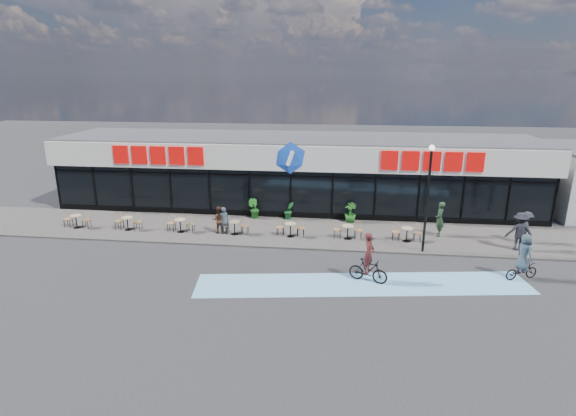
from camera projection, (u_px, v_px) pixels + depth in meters
The scene contains 22 objects.
ground at pixel (274, 265), 20.78m from camera, with size 120.00×120.00×0.00m, color #28282B.
sidewalk at pixel (286, 232), 25.04m from camera, with size 44.00×5.00×0.10m, color #56504C.
bike_lane at pixel (363, 284), 18.90m from camera, with size 14.00×2.20×0.01m, color #72AFD8.
building at pixel (296, 171), 29.55m from camera, with size 30.60×6.57×4.75m.
lamp_post at pixel (428, 190), 21.24m from camera, with size 0.28×0.28×5.26m.
bistro_set_0 at pixel (77, 220), 25.48m from camera, with size 1.54×0.62×0.90m.
bistro_set_1 at pixel (128, 222), 25.13m from camera, with size 1.54×0.62×0.90m.
bistro_set_2 at pixel (181, 224), 24.79m from camera, with size 1.54×0.62×0.90m.
bistro_set_3 at pixel (235, 226), 24.45m from camera, with size 1.54×0.62×0.90m.
bistro_set_4 at pixel (290, 228), 24.10m from camera, with size 1.54×0.62×0.90m.
bistro_set_5 at pixel (348, 230), 23.76m from camera, with size 1.54×0.62×0.90m.
bistro_set_6 at pixel (407, 232), 23.41m from camera, with size 1.54×0.62×0.90m.
potted_plant_left at pixel (254, 209), 27.06m from camera, with size 0.66×0.53×1.20m, color #1D611B.
potted_plant_mid at pixel (289, 210), 26.90m from camera, with size 0.60×0.48×1.08m, color #185423.
potted_plant_right at pixel (350, 213), 26.33m from camera, with size 0.65×0.65×1.16m, color #1A5217.
patron_left at pixel (224, 220), 24.39m from camera, with size 0.55×0.36×1.51m, color #31404D.
patron_right at pixel (219, 220), 24.49m from camera, with size 0.74×0.57×1.51m, color #412317.
pedestrian_a at pixel (440, 219), 24.00m from camera, with size 0.69×0.45×1.89m, color #1B321D.
pedestrian_b at pixel (526, 227), 23.04m from camera, with size 1.07×0.62×1.66m, color #212229.
pedestrian_c at pixel (519, 231), 22.07m from camera, with size 1.25×0.72×1.93m, color black.
cyclist_a at pixel (368, 264), 18.91m from camera, with size 1.75×1.03×2.20m.
cyclist_b at pixel (523, 261), 19.14m from camera, with size 1.61×1.03×2.04m.
Camera 1 is at (2.90, -18.93, 8.52)m, focal length 28.00 mm.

